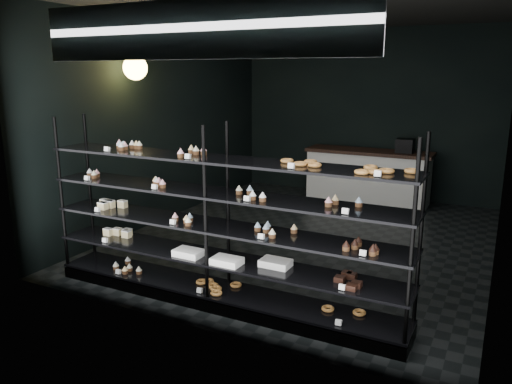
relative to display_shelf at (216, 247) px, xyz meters
The scene contains 5 objects.
room 2.64m from the display_shelf, 87.99° to the left, with size 5.01×6.01×3.20m.
display_shelf is the anchor object (origin of this frame).
signage 2.18m from the display_shelf, 79.76° to the right, with size 3.30×0.05×0.50m.
pendant_lamp 3.11m from the display_shelf, 146.77° to the left, with size 0.33×0.33×0.90m.
service_counter 4.96m from the display_shelf, 86.38° to the left, with size 2.31×0.65×1.23m.
Camera 1 is at (2.51, -6.63, 2.40)m, focal length 35.00 mm.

